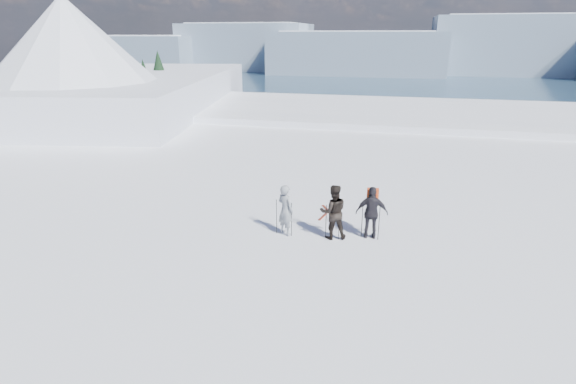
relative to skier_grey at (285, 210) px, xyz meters
name	(u,v)px	position (x,y,z in m)	size (l,w,h in m)	color
lake_basin	(384,185)	(2.89, 26.15, -7.40)	(820.00, 820.00, 71.62)	white
far_mountain_range	(433,49)	(32.49, 450.94, -8.10)	(770.00, 110.00, 53.00)	slate
near_ridge	(119,139)	(-23.67, 25.50, -4.38)	(31.37, 35.68, 25.62)	white
skier_grey	(285,210)	(0.00, 0.00, 0.00)	(0.66, 0.43, 1.81)	gray
skier_dark	(333,212)	(1.65, 0.08, 0.05)	(0.93, 0.72, 1.91)	black
skier_pack	(372,213)	(2.92, 0.39, 0.02)	(1.08, 0.45, 1.84)	black
backpack	(374,177)	(2.90, 0.64, 1.22)	(0.39, 0.22, 0.57)	#F54A17
ski_poles	(328,221)	(1.49, 0.08, -0.29)	(3.52, 0.49, 1.27)	black
skis_loose	(329,213)	(1.20, 2.28, -0.89)	(0.95, 1.68, 0.03)	black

